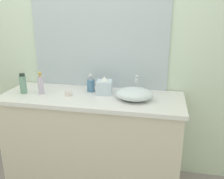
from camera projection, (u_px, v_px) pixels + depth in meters
bathroom_wall_rear at (88, 45)px, 2.45m from camera, size 6.00×0.06×2.60m
vanity_counter at (93, 139)px, 2.37m from camera, size 1.66×0.59×0.89m
wall_mirror_panel at (99, 28)px, 2.33m from camera, size 1.34×0.01×1.16m
sink_basin at (134, 94)px, 2.13m from camera, size 0.33×0.27×0.10m
faucet at (136, 83)px, 2.26m from camera, size 0.03×0.12×0.18m
soap_dispenser at (41, 84)px, 2.26m from camera, size 0.05×0.05×0.21m
lotion_bottle at (91, 84)px, 2.34m from camera, size 0.07×0.07×0.17m
perfume_bottle at (23, 84)px, 2.28m from camera, size 0.06×0.06×0.19m
tissue_box at (104, 86)px, 2.27m from camera, size 0.16×0.16×0.17m
candle_jar at (68, 93)px, 2.24m from camera, size 0.06×0.06×0.04m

